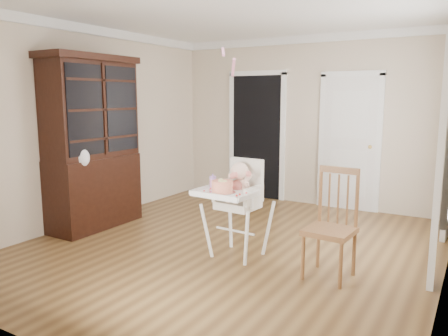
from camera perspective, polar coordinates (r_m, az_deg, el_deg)
The scene contains 14 objects.
floor at distance 5.23m, azimuth 0.80°, elevation -10.18°, with size 5.00×5.00×0.00m, color brown.
ceiling at distance 5.03m, azimuth 0.87°, elevation 20.24°, with size 5.00×5.00×0.00m, color white.
wall_back at distance 7.22m, azimuth 10.81°, elevation 5.99°, with size 4.50×4.50×0.00m, color beige.
wall_left at distance 6.37m, azimuth -17.08°, elevation 5.33°, with size 5.00×5.00×0.00m, color beige.
crown_molding at distance 5.01m, azimuth 0.87°, elevation 19.57°, with size 4.50×5.00×0.12m, color white, non-canonical shape.
doorway at distance 7.58m, azimuth 4.29°, elevation 4.45°, with size 1.06×0.05×2.22m.
closet_door at distance 7.02m, azimuth 16.05°, elevation 3.04°, with size 0.96×0.09×2.13m.
high_chair at distance 4.75m, azimuth 1.79°, elevation -3.71°, with size 0.67×0.81×1.10m.
baby at distance 4.74m, azimuth 1.99°, elevation -1.98°, with size 0.30×0.23×0.45m.
cake at distance 4.51m, azimuth -0.24°, elevation -2.46°, with size 0.28×0.28×0.13m.
sippy_cup at distance 4.72m, azimuth -1.48°, elevation -1.84°, with size 0.07×0.07×0.17m.
china_cabinet at distance 6.05m, azimuth -16.82°, elevation 3.16°, with size 0.60×1.35×2.28m.
dining_chair at distance 4.38m, azimuth 13.82°, elevation -7.52°, with size 0.46×0.46×1.07m.
streamer at distance 5.21m, azimuth -0.12°, elevation 14.96°, with size 0.03×0.50×0.02m, color pink, non-canonical shape.
Camera 1 is at (2.46, -4.28, 1.75)m, focal length 35.00 mm.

